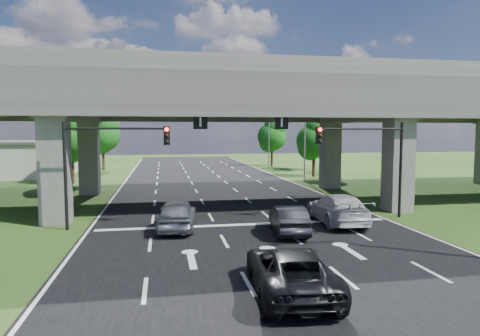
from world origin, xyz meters
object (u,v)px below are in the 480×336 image
object	(u,v)px
streetlight_far	(301,127)
car_dark	(288,219)
signal_right	(369,152)
car_white	(337,208)
signal_left	(106,154)
car_silver	(177,214)
car_trailing	(290,270)
streetlight_beyond	(266,128)

from	to	relation	value
streetlight_far	car_dark	bearing A→B (deg)	-109.89
signal_right	car_white	bearing A→B (deg)	-158.75
signal_right	car_white	size ratio (longest dim) A/B	1.01
signal_left	streetlight_far	xyz separation A→B (m)	(17.92, 20.06, 1.66)
car_silver	car_trailing	size ratio (longest dim) A/B	0.89
car_white	car_dark	bearing A→B (deg)	32.03
streetlight_far	car_dark	world-z (taller)	streetlight_far
streetlight_far	car_dark	xyz separation A→B (m)	(-8.30, -22.94, -5.07)
signal_right	car_dark	bearing A→B (deg)	-154.43
signal_right	car_silver	distance (m)	12.32
car_dark	car_trailing	distance (m)	8.49
streetlight_beyond	car_dark	size ratio (longest dim) A/B	2.22
car_white	car_trailing	distance (m)	11.73
signal_right	car_silver	bearing A→B (deg)	-175.44
signal_right	streetlight_far	world-z (taller)	streetlight_far
car_dark	signal_right	bearing A→B (deg)	-147.72
car_trailing	car_dark	bearing A→B (deg)	-100.79
streetlight_beyond	car_dark	world-z (taller)	streetlight_beyond
signal_right	car_trailing	bearing A→B (deg)	-127.24
signal_right	car_trailing	world-z (taller)	signal_right
signal_left	streetlight_far	world-z (taller)	streetlight_far
car_dark	car_white	distance (m)	4.09
streetlight_far	streetlight_beyond	world-z (taller)	same
streetlight_beyond	car_white	distance (m)	37.63
streetlight_far	car_silver	bearing A→B (deg)	-123.89
signal_left	signal_right	bearing A→B (deg)	0.00
car_white	streetlight_beyond	bearing A→B (deg)	-93.52
car_silver	car_white	distance (m)	9.41
streetlight_far	signal_right	bearing A→B (deg)	-96.47
car_white	car_trailing	world-z (taller)	car_white
streetlight_beyond	streetlight_far	bearing A→B (deg)	-90.00
streetlight_far	car_trailing	xyz separation A→B (m)	(-10.66, -31.09, -5.05)
car_trailing	signal_right	bearing A→B (deg)	-121.86
signal_right	streetlight_far	bearing A→B (deg)	83.53
car_dark	car_white	world-z (taller)	car_white
streetlight_beyond	car_white	xyz separation A→B (m)	(-4.70, -37.00, -4.96)
car_dark	car_white	size ratio (longest dim) A/B	0.76
signal_right	signal_left	xyz separation A→B (m)	(-15.65, 0.00, 0.00)
signal_left	streetlight_far	bearing A→B (deg)	48.22
streetlight_beyond	car_trailing	size ratio (longest dim) A/B	1.80
signal_right	car_silver	size ratio (longest dim) A/B	1.22
streetlight_far	car_dark	size ratio (longest dim) A/B	2.22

